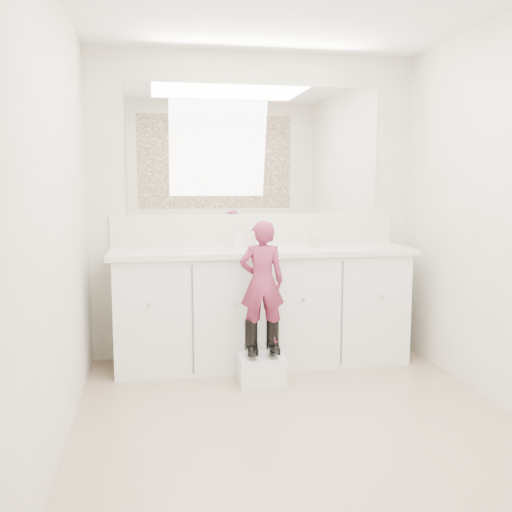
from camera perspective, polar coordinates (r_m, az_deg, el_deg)
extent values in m
plane|color=#876D58|center=(3.40, 4.63, -16.75)|extent=(3.00, 3.00, 0.00)
plane|color=#BEB5A2|center=(4.57, -0.04, 5.00)|extent=(2.60, 0.00, 2.60)
plane|color=#BEB5A2|center=(1.71, 18.02, 0.72)|extent=(2.60, 0.00, 2.60)
plane|color=#BEB5A2|center=(3.04, -19.54, 3.40)|extent=(0.00, 3.00, 3.00)
cube|color=silver|center=(4.41, 0.59, -5.26)|extent=(2.20, 0.55, 0.85)
cube|color=beige|center=(4.32, 0.64, 0.47)|extent=(2.28, 0.58, 0.04)
cube|color=beige|center=(4.57, -0.01, 2.68)|extent=(2.28, 0.03, 0.25)
cube|color=white|center=(4.57, -0.02, 10.52)|extent=(2.00, 0.02, 1.00)
cube|color=#472819|center=(1.73, 18.47, 15.72)|extent=(2.00, 0.01, 1.20)
cylinder|color=silver|center=(4.47, 0.24, 1.61)|extent=(0.08, 0.08, 0.10)
imported|color=beige|center=(4.47, 5.86, 1.58)|extent=(0.14, 0.14, 0.10)
imported|color=silver|center=(4.35, -1.86, 1.87)|extent=(0.08, 0.08, 0.16)
cube|color=silver|center=(4.03, 0.59, -11.30)|extent=(0.32, 0.27, 0.20)
imported|color=#B53767|center=(3.87, 0.60, -2.60)|extent=(0.31, 0.21, 0.84)
cylinder|color=#D4527A|center=(3.87, 1.62, -0.65)|extent=(0.14, 0.02, 0.06)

